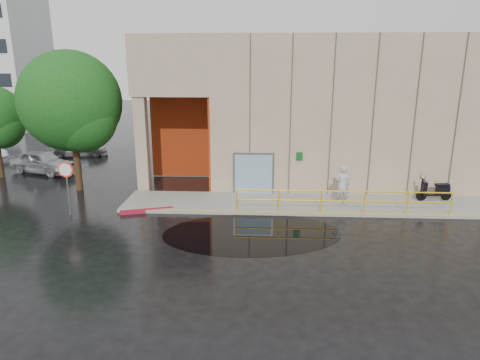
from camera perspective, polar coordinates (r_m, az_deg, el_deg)
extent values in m
plane|color=black|center=(16.61, 0.62, -8.31)|extent=(120.00, 120.00, 0.00)
cube|color=gray|center=(21.04, 12.11, -3.19)|extent=(20.00, 3.00, 0.15)
cube|color=gray|center=(26.86, 14.74, 9.28)|extent=(16.00, 10.00, 8.00)
cube|color=gray|center=(26.57, -7.26, 15.01)|extent=(4.00, 10.00, 3.00)
cube|color=gray|center=(22.84, -12.89, 4.55)|extent=(0.60, 0.60, 5.00)
cube|color=#A2300F|center=(25.45, -7.54, 5.92)|extent=(3.80, 0.15, 4.90)
cube|color=#A2300F|center=(23.46, -3.59, 5.20)|extent=(0.10, 3.50, 4.90)
cube|color=#809DAF|center=(21.78, 1.80, 0.76)|extent=(1.90, 0.10, 2.00)
cube|color=#5A5A5F|center=(21.86, 1.81, 0.81)|extent=(2.10, 0.06, 2.20)
cube|color=#0B5118|center=(21.69, 7.92, 3.14)|extent=(0.32, 0.04, 0.42)
cylinder|color=#E5AE0C|center=(19.49, 13.62, -1.48)|extent=(9.50, 0.06, 0.06)
cylinder|color=#E5AE0C|center=(19.63, 13.53, -2.74)|extent=(9.50, 0.06, 0.06)
imported|color=#B1B1B6|center=(20.64, 13.46, -0.66)|extent=(0.71, 0.48, 1.90)
cylinder|color=black|center=(22.60, 23.00, -1.94)|extent=(0.51, 0.16, 0.50)
cylinder|color=black|center=(23.18, 25.76, -1.84)|extent=(0.51, 0.16, 0.50)
cylinder|color=#5A5A5F|center=(20.57, -21.92, -1.48)|extent=(0.07, 0.07, 2.18)
cylinder|color=red|center=(20.28, -22.25, 1.30)|extent=(0.75, 0.07, 0.75)
cylinder|color=white|center=(20.26, -22.28, 1.28)|extent=(0.59, 0.03, 0.59)
cube|color=maroon|center=(20.14, -12.33, -4.02)|extent=(2.35, 0.88, 0.18)
cube|color=black|center=(17.42, 1.63, -7.13)|extent=(7.64, 5.16, 0.01)
imported|color=#ABADB3|center=(29.10, -24.86, 2.21)|extent=(4.44, 2.87, 1.41)
imported|color=silver|center=(33.37, -20.86, 4.03)|extent=(4.51, 2.81, 1.22)
cylinder|color=#321F10|center=(24.35, -20.90, 2.39)|extent=(0.36, 0.36, 3.18)
sphere|color=#17601D|center=(23.88, -21.64, 9.73)|extent=(5.15, 5.15, 5.15)
sphere|color=#17601D|center=(23.43, -20.43, 7.84)|extent=(3.60, 3.60, 3.60)
sphere|color=#17571A|center=(28.43, -29.22, 6.23)|extent=(2.53, 2.53, 2.53)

